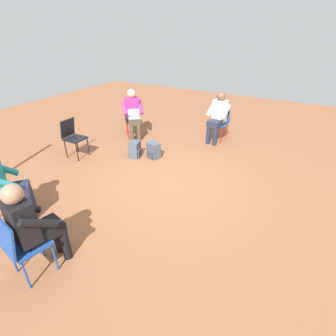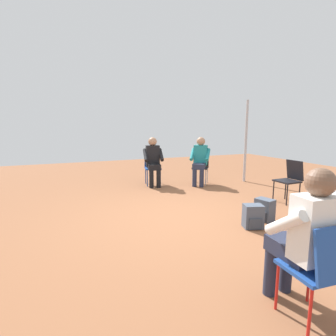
# 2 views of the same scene
# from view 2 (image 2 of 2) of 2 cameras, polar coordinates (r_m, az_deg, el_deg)

# --- Properties ---
(ground_plane) EXTENTS (15.24, 15.24, 0.00)m
(ground_plane) POSITION_cam_2_polar(r_m,az_deg,el_deg) (4.54, 3.06, -10.64)
(ground_plane) COLOR brown
(chair_northeast) EXTENTS (0.58, 0.58, 0.85)m
(chair_northeast) POSITION_cam_2_polar(r_m,az_deg,el_deg) (7.03, 7.15, 0.66)
(chair_northeast) COLOR black
(chair_northeast) RESTS_ON ground
(chair_east) EXTENTS (0.45, 0.41, 0.85)m
(chair_east) POSITION_cam_2_polar(r_m,az_deg,el_deg) (5.82, 25.00, -1.97)
(chair_east) COLOR black
(chair_east) RESTS_ON ground
(chair_south) EXTENTS (0.43, 0.47, 0.85)m
(chair_south) POSITION_cam_2_polar(r_m,az_deg,el_deg) (2.40, 30.29, -18.04)
(chair_south) COLOR #1E4799
(chair_south) RESTS_ON ground
(chair_north) EXTENTS (0.47, 0.50, 0.85)m
(chair_north) POSITION_cam_2_polar(r_m,az_deg,el_deg) (6.89, -3.42, 0.53)
(chair_north) COLOR #1E4799
(chair_north) RESTS_ON ground
(person_in_white) EXTENTS (0.52, 0.54, 1.24)m
(person_in_white) POSITION_cam_2_polar(r_m,az_deg,el_deg) (2.43, 27.72, -12.45)
(person_in_white) COLOR #23283D
(person_in_white) RESTS_ON ground
(person_in_black) EXTENTS (0.55, 0.56, 1.24)m
(person_in_black) POSITION_cam_2_polar(r_m,az_deg,el_deg) (6.69, -3.23, 1.99)
(person_in_black) COLOR black
(person_in_black) RESTS_ON ground
(person_in_teal) EXTENTS (0.63, 0.63, 1.24)m
(person_in_teal) POSITION_cam_2_polar(r_m,az_deg,el_deg) (6.84, 6.98, 2.09)
(person_in_teal) COLOR #23283D
(person_in_teal) RESTS_ON ground
(backpack_near_laptop_user) EXTENTS (0.33, 0.30, 0.36)m
(backpack_near_laptop_user) POSITION_cam_2_polar(r_m,az_deg,el_deg) (4.25, 18.00, -10.25)
(backpack_near_laptop_user) COLOR #475160
(backpack_near_laptop_user) RESTS_ON ground
(backpack_by_empty_chair) EXTENTS (0.29, 0.32, 0.36)m
(backpack_by_empty_chair) POSITION_cam_2_polar(r_m,az_deg,el_deg) (4.63, 20.26, -8.76)
(backpack_by_empty_chair) COLOR #475160
(backpack_by_empty_chair) RESTS_ON ground
(tent_pole_near) EXTENTS (0.07, 0.07, 2.21)m
(tent_pole_near) POSITION_cam_2_polar(r_m,az_deg,el_deg) (7.45, 16.57, 5.54)
(tent_pole_near) COLOR #B2B2B7
(tent_pole_near) RESTS_ON ground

